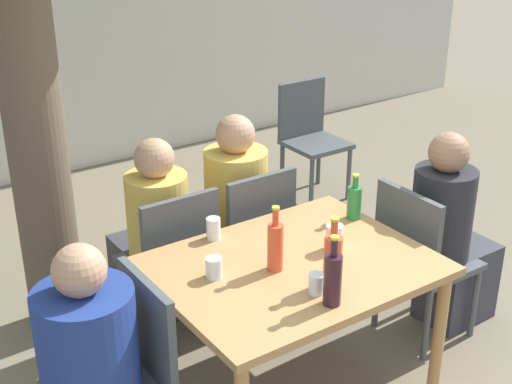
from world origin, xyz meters
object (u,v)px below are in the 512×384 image
(drinking_glass_1, at_px, (334,237))
(patio_chair_2, at_px, (173,258))
(dining_table_front, at_px, (292,279))
(patio_chair_0, at_px, (126,369))
(drinking_glass_3, at_px, (214,268))
(soda_bottle_0, at_px, (275,246))
(patio_chair_3, at_px, (250,233))
(patio_chair_1, at_px, (419,254))
(drinking_glass_0, at_px, (213,228))
(person_seated_2, at_px, (152,242))
(wine_bottle_1, at_px, (333,278))
(green_bottle_3, at_px, (354,201))
(soda_bottle_2, at_px, (333,259))
(patio_chair_4, at_px, (310,132))
(person_seated_1, at_px, (449,241))
(drinking_glass_2, at_px, (316,284))
(person_seated_3, at_px, (228,216))

(drinking_glass_1, bearing_deg, patio_chair_2, 124.14)
(dining_table_front, distance_m, patio_chair_0, 0.87)
(patio_chair_0, distance_m, drinking_glass_3, 0.57)
(soda_bottle_0, bearing_deg, patio_chair_3, 63.88)
(patio_chair_1, xyz_separation_m, drinking_glass_0, (-1.04, 0.42, 0.28))
(patio_chair_2, xyz_separation_m, person_seated_2, (-0.00, 0.24, -0.01))
(patio_chair_1, distance_m, wine_bottle_1, 1.06)
(drinking_glass_3, bearing_deg, patio_chair_1, -4.57)
(patio_chair_2, xyz_separation_m, drinking_glass_1, (0.49, -0.73, 0.29))
(dining_table_front, height_order, person_seated_2, person_seated_2)
(dining_table_front, height_order, soda_bottle_0, soda_bottle_0)
(patio_chair_3, height_order, green_bottle_3, green_bottle_3)
(dining_table_front, height_order, drinking_glass_1, drinking_glass_1)
(patio_chair_1, relative_size, soda_bottle_0, 2.91)
(dining_table_front, xyz_separation_m, soda_bottle_2, (0.02, -0.25, 0.21))
(patio_chair_4, distance_m, drinking_glass_1, 2.37)
(wine_bottle_1, bearing_deg, soda_bottle_2, 49.78)
(soda_bottle_0, bearing_deg, person_seated_1, -0.00)
(patio_chair_1, height_order, drinking_glass_2, patio_chair_1)
(drinking_glass_1, bearing_deg, drinking_glass_0, 134.43)
(patio_chair_4, height_order, wine_bottle_1, wine_bottle_1)
(patio_chair_4, height_order, soda_bottle_0, soda_bottle_0)
(wine_bottle_1, xyz_separation_m, drinking_glass_3, (-0.29, 0.46, -0.07))
(patio_chair_3, xyz_separation_m, drinking_glass_0, (-0.43, -0.30, 0.28))
(person_seated_3, distance_m, drinking_glass_0, 0.74)
(person_seated_1, height_order, green_bottle_3, person_seated_1)
(green_bottle_3, height_order, drinking_glass_2, green_bottle_3)
(person_seated_2, bearing_deg, soda_bottle_0, 98.87)
(person_seated_1, bearing_deg, patio_chair_3, 49.68)
(soda_bottle_0, bearing_deg, patio_chair_2, 101.77)
(patio_chair_0, distance_m, person_seated_2, 1.14)
(soda_bottle_2, relative_size, drinking_glass_2, 3.52)
(patio_chair_1, distance_m, person_seated_2, 1.47)
(drinking_glass_0, bearing_deg, patio_chair_2, 104.36)
(patio_chair_0, height_order, patio_chair_3, same)
(dining_table_front, distance_m, drinking_glass_3, 0.40)
(person_seated_1, height_order, drinking_glass_1, person_seated_1)
(drinking_glass_2, bearing_deg, wine_bottle_1, -89.11)
(person_seated_1, height_order, person_seated_3, person_seated_3)
(patio_chair_4, bearing_deg, patio_chair_1, -111.75)
(patio_chair_2, bearing_deg, soda_bottle_2, 105.93)
(patio_chair_0, bearing_deg, patio_chair_2, 139.74)
(patio_chair_4, bearing_deg, patio_chair_3, -139.31)
(green_bottle_3, distance_m, drinking_glass_2, 0.78)
(patio_chair_0, relative_size, patio_chair_1, 1.00)
(person_seated_3, bearing_deg, patio_chair_0, 40.63)
(person_seated_1, relative_size, person_seated_3, 1.00)
(green_bottle_3, relative_size, drinking_glass_0, 2.26)
(patio_chair_4, bearing_deg, drinking_glass_0, -140.47)
(patio_chair_0, relative_size, person_seated_3, 0.77)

